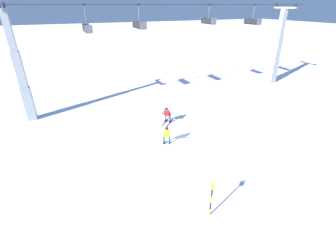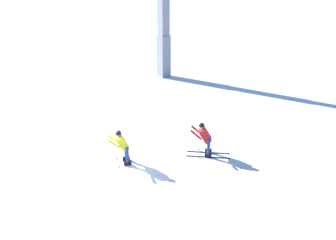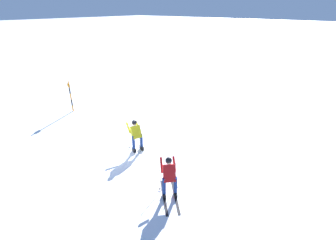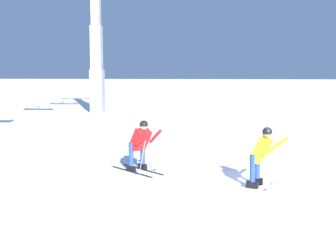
# 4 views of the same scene
# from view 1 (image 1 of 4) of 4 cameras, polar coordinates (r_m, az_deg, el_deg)

# --- Properties ---
(ground_plane) EXTENTS (260.00, 260.00, 0.00)m
(ground_plane) POSITION_cam_1_polar(r_m,az_deg,el_deg) (16.29, 2.59, -7.03)
(ground_plane) COLOR white
(skier_carving_main) EXTENTS (1.15, 1.70, 1.59)m
(skier_carving_main) POSITION_cam_1_polar(r_m,az_deg,el_deg) (16.34, -0.32, -3.46)
(skier_carving_main) COLOR white
(skier_carving_main) RESTS_ON ground_plane
(lift_tower_near) EXTENTS (0.70, 2.45, 9.09)m
(lift_tower_near) POSITION_cam_1_polar(r_m,az_deg,el_deg) (22.39, -31.98, 9.04)
(lift_tower_near) COLOR gray
(lift_tower_near) RESTS_ON ground_plane
(lift_tower_far) EXTENTS (0.83, 2.99, 9.09)m
(lift_tower_far) POSITION_cam_1_polar(r_m,az_deg,el_deg) (32.55, 24.75, 14.75)
(lift_tower_far) COLOR gray
(lift_tower_far) RESTS_ON ground_plane
(haul_cable) EXTENTS (33.18, 0.05, 0.05)m
(haul_cable) POSITION_cam_1_polar(r_m,az_deg,el_deg) (23.87, 1.97, 26.16)
(haul_cable) COLOR black
(chairlift_seat_nearest) EXTENTS (0.61, 2.09, 2.13)m
(chairlift_seat_nearest) POSITION_cam_1_polar(r_m,az_deg,el_deg) (21.72, -19.15, 20.25)
(chairlift_seat_nearest) COLOR black
(chairlift_seat_second) EXTENTS (0.61, 2.42, 2.00)m
(chairlift_seat_second) POSITION_cam_1_polar(r_m,az_deg,el_deg) (22.59, -7.14, 21.85)
(chairlift_seat_second) COLOR black
(chairlift_seat_middle) EXTENTS (0.61, 1.96, 1.82)m
(chairlift_seat_middle) POSITION_cam_1_polar(r_m,az_deg,el_deg) (25.62, 9.63, 22.59)
(chairlift_seat_middle) COLOR black
(chairlift_seat_fourth) EXTENTS (0.61, 2.14, 2.01)m
(chairlift_seat_fourth) POSITION_cam_1_polar(r_m,az_deg,el_deg) (29.02, 19.65, 21.56)
(chairlift_seat_fourth) COLOR black
(trail_marker_pole) EXTENTS (0.07, 0.28, 1.98)m
(trail_marker_pole) POSITION_cam_1_polar(r_m,az_deg,el_deg) (11.35, 10.45, -18.06)
(trail_marker_pole) COLOR orange
(trail_marker_pole) RESTS_ON ground_plane
(skier_distant_uphill) EXTENTS (1.60, 1.65, 1.57)m
(skier_distant_uphill) POSITION_cam_1_polar(r_m,az_deg,el_deg) (19.37, -0.23, 1.46)
(skier_distant_uphill) COLOR black
(skier_distant_uphill) RESTS_ON ground_plane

